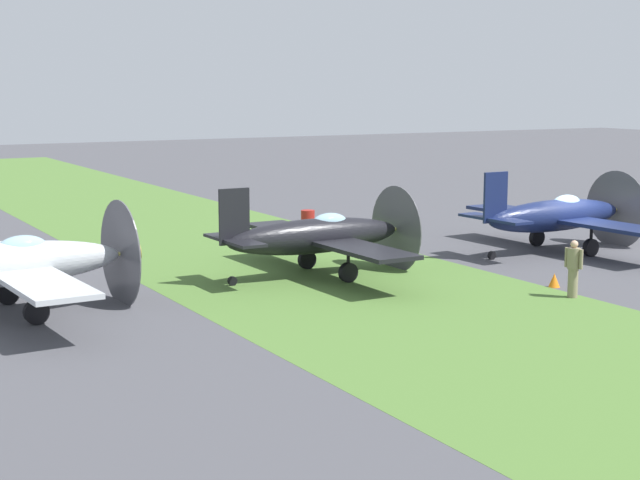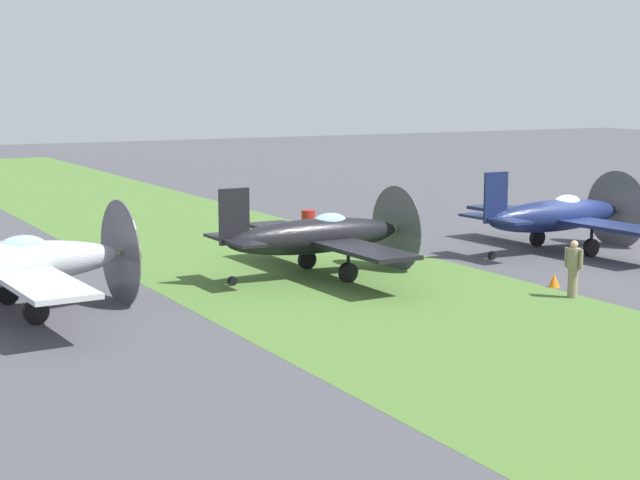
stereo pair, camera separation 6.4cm
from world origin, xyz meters
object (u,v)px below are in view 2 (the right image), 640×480
at_px(airplane_lead, 558,215).
at_px(runway_marker_cone, 554,280).
at_px(fuel_drum, 308,220).
at_px(supply_crate, 328,238).
at_px(airplane_trail, 7,265).
at_px(airplane_wingman, 319,236).
at_px(ground_crew_chief, 573,268).

distance_m(airplane_lead, runway_marker_cone, 6.95).
xyz_separation_m(fuel_drum, supply_crate, (4.11, -1.36, -0.13)).
bearing_deg(fuel_drum, supply_crate, -18.26).
height_order(airplane_trail, fuel_drum, airplane_trail).
distance_m(airplane_lead, supply_crate, 8.87).
height_order(airplane_lead, supply_crate, airplane_lead).
relative_size(airplane_wingman, ground_crew_chief, 5.21).
bearing_deg(supply_crate, fuel_drum, 161.74).
xyz_separation_m(airplane_lead, runway_marker_cone, (5.01, -4.67, -1.18)).
height_order(ground_crew_chief, runway_marker_cone, ground_crew_chief).
relative_size(airplane_lead, airplane_trail, 0.98).
relative_size(ground_crew_chief, fuel_drum, 1.92).
distance_m(airplane_wingman, airplane_trail, 10.23).
relative_size(fuel_drum, runway_marker_cone, 2.05).
height_order(airplane_lead, runway_marker_cone, airplane_lead).
relative_size(airplane_lead, fuel_drum, 10.38).
height_order(airplane_trail, ground_crew_chief, airplane_trail).
height_order(supply_crate, runway_marker_cone, supply_crate).
bearing_deg(airplane_wingman, airplane_trail, -86.41).
height_order(airplane_wingman, runway_marker_cone, airplane_wingman).
relative_size(airplane_wingman, airplane_trail, 0.94).
bearing_deg(supply_crate, runway_marker_cone, 12.94).
bearing_deg(airplane_wingman, supply_crate, 146.89).
height_order(fuel_drum, supply_crate, fuel_drum).
height_order(ground_crew_chief, fuel_drum, ground_crew_chief).
xyz_separation_m(airplane_wingman, ground_crew_chief, (6.60, 5.02, -0.44)).
bearing_deg(airplane_trail, supply_crate, 110.88).
bearing_deg(runway_marker_cone, supply_crate, -167.06).
height_order(airplane_wingman, ground_crew_chief, airplane_wingman).
relative_size(airplane_wingman, fuel_drum, 10.02).
relative_size(airplane_trail, runway_marker_cone, 21.71).
relative_size(airplane_lead, supply_crate, 10.38).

